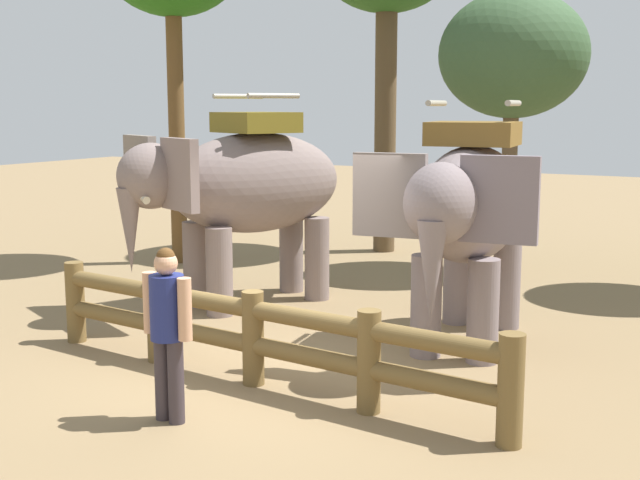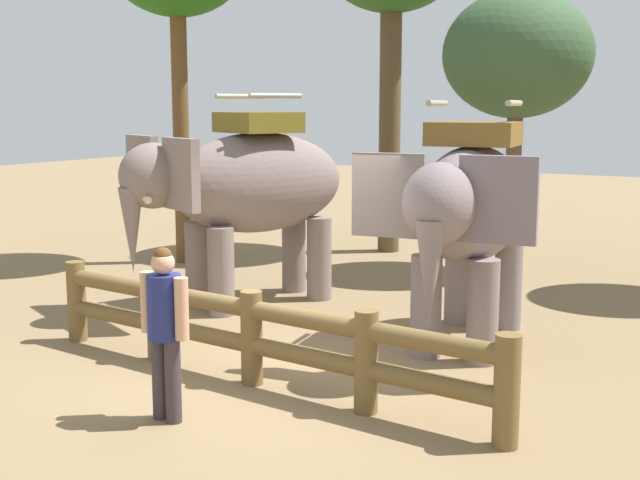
% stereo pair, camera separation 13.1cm
% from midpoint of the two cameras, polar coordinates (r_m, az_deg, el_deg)
% --- Properties ---
extents(ground_plane, '(60.00, 60.00, 0.00)m').
position_cam_midpoint_polar(ground_plane, '(9.52, -3.66, -9.48)').
color(ground_plane, olive).
extents(log_fence, '(6.15, 0.84, 1.05)m').
position_cam_midpoint_polar(log_fence, '(9.21, -4.29, -6.23)').
color(log_fence, brown).
rests_on(log_fence, ground).
extents(elephant_near_left, '(2.88, 3.80, 3.22)m').
position_cam_midpoint_polar(elephant_near_left, '(12.68, -4.86, 3.57)').
color(elephant_near_left, slate).
rests_on(elephant_near_left, ground).
extents(elephant_center, '(2.06, 3.67, 3.11)m').
position_cam_midpoint_polar(elephant_center, '(10.57, 10.42, 1.98)').
color(elephant_center, slate).
rests_on(elephant_center, ground).
extents(tourist_woman_in_black, '(0.60, 0.37, 1.72)m').
position_cam_midpoint_polar(tourist_woman_in_black, '(8.17, -10.12, -5.50)').
color(tourist_woman_in_black, '#392F35').
rests_on(tourist_woman_in_black, ground).
extents(tree_back_center, '(2.65, 2.65, 5.06)m').
position_cam_midpoint_polar(tree_back_center, '(15.54, 13.58, 12.10)').
color(tree_back_center, brown).
rests_on(tree_back_center, ground).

